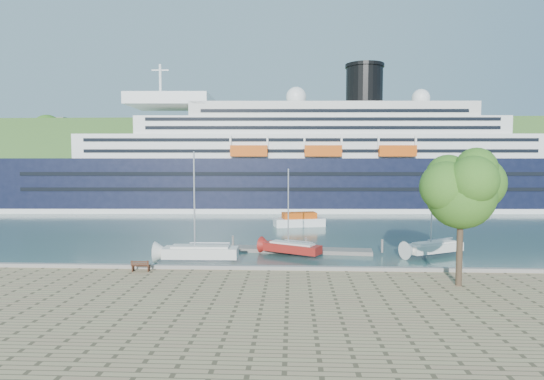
{
  "coord_description": "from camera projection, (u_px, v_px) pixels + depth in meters",
  "views": [
    {
      "loc": [
        0.3,
        -35.94,
        9.89
      ],
      "look_at": [
        -2.64,
        30.0,
        5.27
      ],
      "focal_mm": 30.0,
      "sensor_mm": 36.0,
      "label": 1
    }
  ],
  "objects": [
    {
      "name": "ground",
      "position": [
        288.0,
        281.0,
        36.52
      ],
      "size": [
        400.0,
        400.0,
        0.0
      ],
      "primitive_type": "plane",
      "color": "#2E5251",
      "rests_on": "ground"
    },
    {
      "name": "far_hillside",
      "position": [
        292.0,
        153.0,
        180.18
      ],
      "size": [
        400.0,
        50.0,
        24.0
      ],
      "primitive_type": "cube",
      "color": "#345321",
      "rests_on": "ground"
    },
    {
      "name": "quay_coping",
      "position": [
        288.0,
        268.0,
        36.24
      ],
      "size": [
        220.0,
        0.5,
        0.3
      ],
      "primitive_type": "cube",
      "color": "slate",
      "rests_on": "promenade"
    },
    {
      "name": "cruise_ship",
      "position": [
        296.0,
        137.0,
        88.63
      ],
      "size": [
        125.87,
        23.24,
        28.12
      ],
      "primitive_type": null,
      "rotation": [
        0.0,
        0.0,
        0.04
      ],
      "color": "black",
      "rests_on": "ground"
    },
    {
      "name": "park_bench",
      "position": [
        141.0,
        265.0,
        35.73
      ],
      "size": [
        1.51,
        0.64,
        0.96
      ],
      "primitive_type": null,
      "rotation": [
        0.0,
        0.0,
        0.02
      ],
      "color": "#492614",
      "rests_on": "promenade"
    },
    {
      "name": "promenade_tree",
      "position": [
        461.0,
        212.0,
        31.44
      ],
      "size": [
        6.26,
        6.26,
        10.37
      ],
      "primitive_type": null,
      "color": "#245B18",
      "rests_on": "promenade"
    },
    {
      "name": "floating_pontoon",
      "position": [
        287.0,
        250.0,
        48.12
      ],
      "size": [
        17.8,
        3.85,
        0.39
      ],
      "primitive_type": null,
      "rotation": [
        0.0,
        0.0,
        -0.1
      ],
      "color": "slate",
      "rests_on": "ground"
    },
    {
      "name": "sailboat_white_near",
      "position": [
        200.0,
        210.0,
        42.49
      ],
      "size": [
        7.79,
        2.24,
        10.03
      ],
      "primitive_type": null,
      "rotation": [
        0.0,
        0.0,
        0.01
      ],
      "color": "silver",
      "rests_on": "ground"
    },
    {
      "name": "sailboat_red",
      "position": [
        292.0,
        215.0,
        45.49
      ],
      "size": [
        6.63,
        4.64,
        8.43
      ],
      "primitive_type": null,
      "rotation": [
        0.0,
        0.0,
        -0.48
      ],
      "color": "maroon",
      "rests_on": "ground"
    },
    {
      "name": "sailboat_white_far",
      "position": [
        435.0,
        213.0,
        45.56
      ],
      "size": [
        6.94,
        4.83,
        8.83
      ],
      "primitive_type": null,
      "rotation": [
        0.0,
        0.0,
        0.48
      ],
      "color": "silver",
      "rests_on": "ground"
    },
    {
      "name": "tender_launch",
      "position": [
        299.0,
        219.0,
        66.12
      ],
      "size": [
        7.74,
        4.19,
        2.03
      ],
      "primitive_type": null,
      "rotation": [
        0.0,
        0.0,
        0.24
      ],
      "color": "#CC4A0C",
      "rests_on": "ground"
    }
  ]
}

